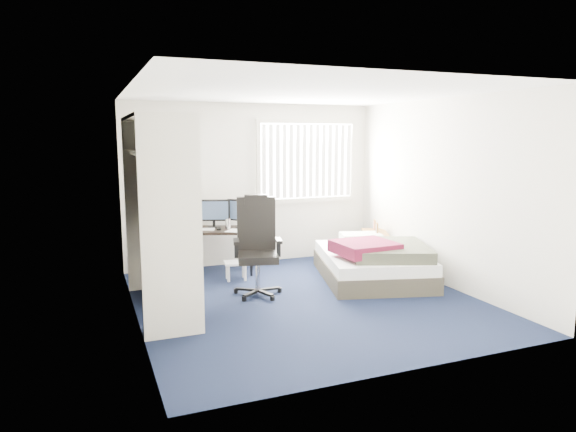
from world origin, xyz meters
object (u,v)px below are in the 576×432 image
(desk, at_px, (211,225))
(office_chair, at_px, (257,256))
(bed, at_px, (373,261))
(nightstand, at_px, (375,236))

(desk, height_order, office_chair, office_chair)
(desk, bearing_deg, bed, -31.90)
(nightstand, xyz_separation_m, bed, (-0.50, -0.79, -0.18))
(desk, xyz_separation_m, bed, (2.02, -1.26, -0.43))
(desk, relative_size, bed, 0.69)
(desk, bearing_deg, nightstand, -10.59)
(nightstand, relative_size, bed, 0.39)
(office_chair, bearing_deg, nightstand, 19.61)
(office_chair, height_order, nightstand, office_chair)
(office_chair, distance_m, nightstand, 2.35)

